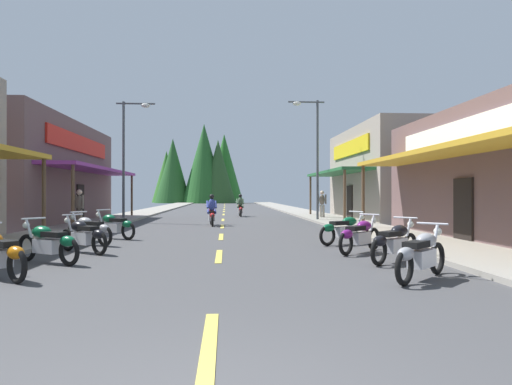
# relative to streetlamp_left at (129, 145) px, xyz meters

# --- Properties ---
(ground) EXTENTS (10.10, 90.22, 0.10)m
(ground) POSITION_rel_streetlamp_left_xyz_m (5.15, 7.81, -4.35)
(ground) COLOR #424244
(sidewalk_left) EXTENTS (2.78, 90.22, 0.12)m
(sidewalk_left) POSITION_rel_streetlamp_left_xyz_m (-1.29, 7.81, -4.24)
(sidewalk_left) COLOR gray
(sidewalk_left) RESTS_ON ground
(sidewalk_right) EXTENTS (2.78, 90.22, 0.12)m
(sidewalk_right) POSITION_rel_streetlamp_left_xyz_m (11.59, 7.81, -4.24)
(sidewalk_right) COLOR gray
(sidewalk_right) RESTS_ON ground
(centerline_dashes) EXTENTS (0.16, 66.15, 0.01)m
(centerline_dashes) POSITION_rel_streetlamp_left_xyz_m (5.15, 11.60, -4.29)
(centerline_dashes) COLOR #E0C64C
(centerline_dashes) RESTS_ON ground
(storefront_left_far) EXTENTS (8.48, 13.50, 5.53)m
(storefront_left_far) POSITION_rel_streetlamp_left_xyz_m (-5.99, 0.06, -1.53)
(storefront_left_far) COLOR brown
(storefront_left_far) RESTS_ON ground
(storefront_right_far) EXTENTS (9.33, 10.72, 5.62)m
(storefront_right_far) POSITION_rel_streetlamp_left_xyz_m (16.71, 2.05, -1.49)
(storefront_right_far) COLOR gray
(storefront_right_far) RESTS_ON ground
(streetlamp_left) EXTENTS (2.11, 0.30, 6.67)m
(streetlamp_left) POSITION_rel_streetlamp_left_xyz_m (0.00, 0.00, 0.00)
(streetlamp_left) COLOR #474C51
(streetlamp_left) RESTS_ON ground
(streetlamp_right) EXTENTS (2.11, 0.30, 6.98)m
(streetlamp_right) POSITION_rel_streetlamp_left_xyz_m (10.30, 0.45, 0.17)
(streetlamp_right) COLOR #474C51
(streetlamp_right) RESTS_ON ground
(motorcycle_parked_right_0) EXTENTS (1.62, 1.55, 1.04)m
(motorcycle_parked_right_0) POSITION_rel_streetlamp_left_xyz_m (8.93, -17.00, -3.81)
(motorcycle_parked_right_0) COLOR black
(motorcycle_parked_right_0) RESTS_ON ground
(motorcycle_parked_right_1) EXTENTS (1.67, 1.49, 1.04)m
(motorcycle_parked_right_1) POSITION_rel_streetlamp_left_xyz_m (9.24, -14.89, -3.81)
(motorcycle_parked_right_1) COLOR black
(motorcycle_parked_right_1) RESTS_ON ground
(motorcycle_parked_right_2) EXTENTS (1.61, 1.56, 1.04)m
(motorcycle_parked_right_2) POSITION_rel_streetlamp_left_xyz_m (8.93, -13.21, -3.81)
(motorcycle_parked_right_2) COLOR black
(motorcycle_parked_right_2) RESTS_ON ground
(motorcycle_parked_right_3) EXTENTS (1.90, 1.16, 1.04)m
(motorcycle_parked_right_3) POSITION_rel_streetlamp_left_xyz_m (9.05, -11.19, -3.81)
(motorcycle_parked_right_3) COLOR black
(motorcycle_parked_right_3) RESTS_ON ground
(motorcycle_parked_left_1) EXTENTS (1.84, 1.26, 1.04)m
(motorcycle_parked_left_1) POSITION_rel_streetlamp_left_xyz_m (1.28, -14.55, -3.81)
(motorcycle_parked_left_1) COLOR black
(motorcycle_parked_left_1) RESTS_ON ground
(motorcycle_parked_left_2) EXTENTS (1.69, 1.47, 1.04)m
(motorcycle_parked_left_2) POSITION_rel_streetlamp_left_xyz_m (1.52, -12.77, -3.81)
(motorcycle_parked_left_2) COLOR black
(motorcycle_parked_left_2) RESTS_ON ground
(motorcycle_parked_left_3) EXTENTS (1.79, 1.35, 1.04)m
(motorcycle_parked_left_3) POSITION_rel_streetlamp_left_xyz_m (1.10, -10.88, -3.81)
(motorcycle_parked_left_3) COLOR black
(motorcycle_parked_left_3) RESTS_ON ground
(motorcycle_parked_left_4) EXTENTS (1.81, 1.30, 1.04)m
(motorcycle_parked_left_4) POSITION_rel_streetlamp_left_xyz_m (1.39, -9.03, -3.81)
(motorcycle_parked_left_4) COLOR black
(motorcycle_parked_left_4) RESTS_ON ground
(rider_cruising_lead) EXTENTS (0.60, 2.14, 1.57)m
(rider_cruising_lead) POSITION_rel_streetlamp_left_xyz_m (4.62, -2.67, -3.64)
(rider_cruising_lead) COLOR black
(rider_cruising_lead) RESTS_ON ground
(rider_cruising_trailing) EXTENTS (0.60, 2.14, 1.57)m
(rider_cruising_trailing) POSITION_rel_streetlamp_left_xyz_m (6.32, 6.17, -3.64)
(rider_cruising_trailing) COLOR black
(rider_cruising_trailing) RESTS_ON ground
(pedestrian_by_shop) EXTENTS (0.48, 0.42, 1.78)m
(pedestrian_by_shop) POSITION_rel_streetlamp_left_xyz_m (-1.11, -4.89, -3.26)
(pedestrian_by_shop) COLOR #726659
(pedestrian_by_shop) RESTS_ON ground
(pedestrian_browsing) EXTENTS (0.57, 0.27, 1.78)m
(pedestrian_browsing) POSITION_rel_streetlamp_left_xyz_m (11.34, 2.66, -3.26)
(pedestrian_browsing) COLOR #B2A599
(pedestrian_browsing) RESTS_ON ground
(treeline_backdrop) EXTENTS (16.50, 11.89, 13.44)m
(treeline_backdrop) POSITION_rel_streetlamp_left_xyz_m (1.16, 53.02, 1.64)
(treeline_backdrop) COLOR #245523
(treeline_backdrop) RESTS_ON ground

